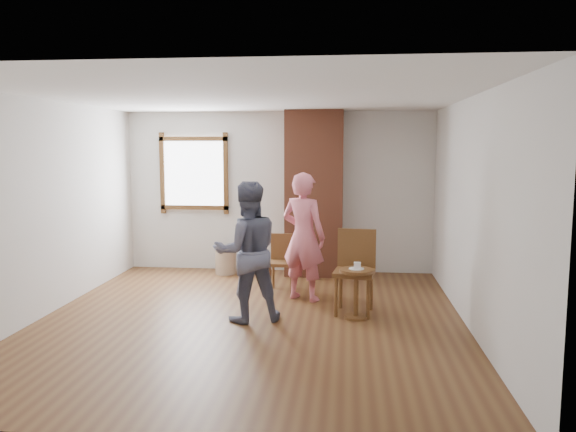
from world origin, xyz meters
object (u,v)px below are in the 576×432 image
at_px(side_table, 356,285).
at_px(person_pink, 303,237).
at_px(dining_chair_right, 355,266).
at_px(man, 247,252).
at_px(stoneware_crock, 226,260).
at_px(dining_chair_left, 283,259).

height_order(side_table, person_pink, person_pink).
bearing_deg(dining_chair_right, person_pink, 152.36).
relative_size(side_table, man, 0.37).
relative_size(man, person_pink, 0.96).
height_order(stoneware_crock, dining_chair_left, dining_chair_left).
relative_size(dining_chair_left, man, 0.49).
height_order(dining_chair_right, man, man).
height_order(dining_chair_left, side_table, dining_chair_left).
distance_m(dining_chair_right, side_table, 0.33).
bearing_deg(man, stoneware_crock, -92.82).
xyz_separation_m(stoneware_crock, person_pink, (1.37, -1.41, 0.63)).
distance_m(dining_chair_right, man, 1.37).
bearing_deg(stoneware_crock, person_pink, -45.84).
bearing_deg(dining_chair_left, dining_chair_right, -42.68).
bearing_deg(person_pink, dining_chair_left, -30.48).
xyz_separation_m(side_table, person_pink, (-0.69, 0.77, 0.45)).
bearing_deg(dining_chair_left, stoneware_crock, 139.51).
height_order(dining_chair_right, person_pink, person_pink).
height_order(dining_chair_left, dining_chair_right, dining_chair_right).
xyz_separation_m(dining_chair_right, person_pink, (-0.68, 0.49, 0.28)).
height_order(side_table, man, man).
height_order(stoneware_crock, man, man).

